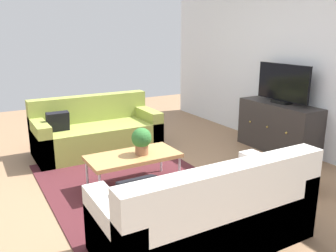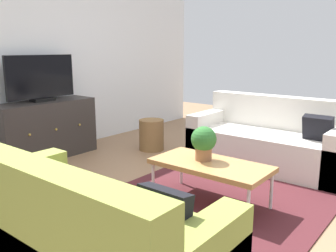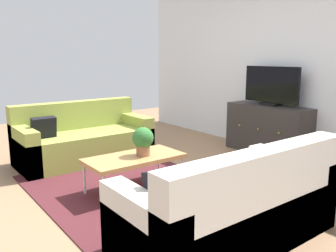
{
  "view_description": "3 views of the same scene",
  "coord_description": "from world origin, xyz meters",
  "px_view_note": "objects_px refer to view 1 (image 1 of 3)",
  "views": [
    {
      "loc": [
        3.51,
        -1.68,
        1.76
      ],
      "look_at": [
        0.0,
        0.33,
        0.66
      ],
      "focal_mm": 37.72,
      "sensor_mm": 36.0,
      "label": 1
    },
    {
      "loc": [
        -2.6,
        -1.75,
        1.38
      ],
      "look_at": [
        0.0,
        0.33,
        0.66
      ],
      "focal_mm": 38.58,
      "sensor_mm": 36.0,
      "label": 2
    },
    {
      "loc": [
        3.12,
        -2.03,
        1.44
      ],
      "look_at": [
        0.0,
        0.33,
        0.66
      ],
      "focal_mm": 37.4,
      "sensor_mm": 36.0,
      "label": 3
    }
  ],
  "objects_px": {
    "wicker_basket": "(300,172)",
    "couch_right_side": "(209,218)",
    "coffee_table": "(133,157)",
    "tv_console": "(278,127)",
    "potted_plant": "(142,140)",
    "flat_screen_tv": "(283,84)",
    "couch_left_side": "(95,133)"
  },
  "relations": [
    {
      "from": "flat_screen_tv",
      "to": "wicker_basket",
      "type": "xyz_separation_m",
      "value": [
        1.11,
        -0.84,
        -0.8
      ]
    },
    {
      "from": "coffee_table",
      "to": "potted_plant",
      "type": "relative_size",
      "value": 3.36
    },
    {
      "from": "potted_plant",
      "to": "tv_console",
      "type": "xyz_separation_m",
      "value": [
        -0.12,
        2.31,
        -0.2
      ]
    },
    {
      "from": "couch_left_side",
      "to": "wicker_basket",
      "type": "distance_m",
      "value": 2.92
    },
    {
      "from": "couch_right_side",
      "to": "coffee_table",
      "type": "relative_size",
      "value": 1.72
    },
    {
      "from": "couch_left_side",
      "to": "potted_plant",
      "type": "distance_m",
      "value": 1.51
    },
    {
      "from": "potted_plant",
      "to": "flat_screen_tv",
      "type": "distance_m",
      "value": 2.38
    },
    {
      "from": "potted_plant",
      "to": "wicker_basket",
      "type": "xyz_separation_m",
      "value": [
        0.99,
        1.49,
        -0.35
      ]
    },
    {
      "from": "couch_right_side",
      "to": "flat_screen_tv",
      "type": "bearing_deg",
      "value": 122.15
    },
    {
      "from": "couch_left_side",
      "to": "tv_console",
      "type": "bearing_deg",
      "value": 60.18
    },
    {
      "from": "coffee_table",
      "to": "tv_console",
      "type": "xyz_separation_m",
      "value": [
        -0.09,
        2.41,
        0.01
      ]
    },
    {
      "from": "couch_right_side",
      "to": "wicker_basket",
      "type": "bearing_deg",
      "value": 104.28
    },
    {
      "from": "couch_left_side",
      "to": "flat_screen_tv",
      "type": "height_order",
      "value": "flat_screen_tv"
    },
    {
      "from": "couch_right_side",
      "to": "potted_plant",
      "type": "xyz_separation_m",
      "value": [
        -1.39,
        0.06,
        0.28
      ]
    },
    {
      "from": "potted_plant",
      "to": "tv_console",
      "type": "relative_size",
      "value": 0.24
    },
    {
      "from": "potted_plant",
      "to": "tv_console",
      "type": "height_order",
      "value": "tv_console"
    },
    {
      "from": "potted_plant",
      "to": "wicker_basket",
      "type": "bearing_deg",
      "value": 56.41
    },
    {
      "from": "couch_left_side",
      "to": "wicker_basket",
      "type": "bearing_deg",
      "value": 32.15
    },
    {
      "from": "coffee_table",
      "to": "potted_plant",
      "type": "bearing_deg",
      "value": 72.87
    },
    {
      "from": "coffee_table",
      "to": "flat_screen_tv",
      "type": "relative_size",
      "value": 1.14
    },
    {
      "from": "couch_left_side",
      "to": "coffee_table",
      "type": "distance_m",
      "value": 1.45
    },
    {
      "from": "coffee_table",
      "to": "flat_screen_tv",
      "type": "distance_m",
      "value": 2.52
    },
    {
      "from": "coffee_table",
      "to": "tv_console",
      "type": "bearing_deg",
      "value": 92.14
    },
    {
      "from": "couch_left_side",
      "to": "potted_plant",
      "type": "xyz_separation_m",
      "value": [
        1.48,
        0.06,
        0.28
      ]
    },
    {
      "from": "couch_left_side",
      "to": "flat_screen_tv",
      "type": "bearing_deg",
      "value": 60.39
    },
    {
      "from": "couch_left_side",
      "to": "potted_plant",
      "type": "relative_size",
      "value": 5.77
    },
    {
      "from": "flat_screen_tv",
      "to": "potted_plant",
      "type": "bearing_deg",
      "value": -87.07
    },
    {
      "from": "coffee_table",
      "to": "tv_console",
      "type": "relative_size",
      "value": 0.82
    },
    {
      "from": "wicker_basket",
      "to": "couch_right_side",
      "type": "bearing_deg",
      "value": -75.72
    },
    {
      "from": "potted_plant",
      "to": "flat_screen_tv",
      "type": "xyz_separation_m",
      "value": [
        -0.12,
        2.33,
        0.45
      ]
    },
    {
      "from": "couch_right_side",
      "to": "tv_console",
      "type": "distance_m",
      "value": 2.81
    },
    {
      "from": "couch_right_side",
      "to": "coffee_table",
      "type": "bearing_deg",
      "value": -178.61
    }
  ]
}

